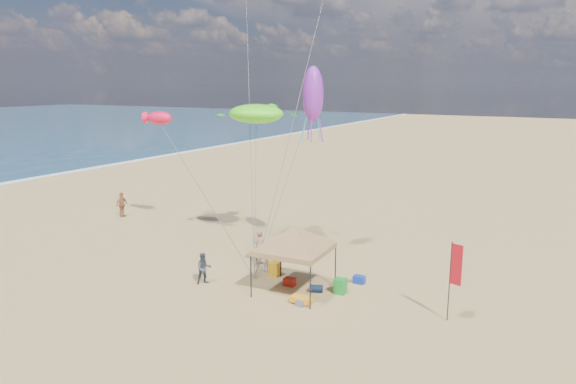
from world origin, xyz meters
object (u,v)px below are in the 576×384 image
feather_flag (454,270)px  person_near_b (204,268)px  cooler_red (290,282)px  person_near_a (259,247)px  beach_cart (301,299)px  canopy_tent (294,229)px  cooler_blue (359,280)px  person_far_a (122,205)px  chair_green (340,286)px  person_near_c (266,257)px  chair_yellow (275,269)px

feather_flag → person_near_b: bearing=-172.0°
cooler_red → person_near_a: size_ratio=0.28×
beach_cart → person_near_a: (-4.35, 3.50, 0.76)m
canopy_tent → person_near_a: bearing=144.6°
canopy_tent → cooler_blue: bearing=47.2°
person_far_a → chair_green: bearing=-109.1°
cooler_blue → person_far_a: 20.14m
beach_cart → person_near_c: 4.37m
cooler_blue → person_near_a: person_near_a is taller
chair_yellow → person_near_a: person_near_a is taller
canopy_tent → person_far_a: bearing=160.5°
cooler_blue → beach_cart: 3.74m
feather_flag → cooler_blue: 5.63m
cooler_red → chair_green: chair_green is taller
canopy_tent → person_near_b: canopy_tent is taller
cooler_red → canopy_tent: bearing=-44.7°
person_near_b → person_far_a: 15.21m
chair_yellow → person_far_a: size_ratio=0.39×
chair_green → person_near_a: 5.65m
canopy_tent → person_near_a: size_ratio=3.08×
feather_flag → cooler_red: (-7.61, 0.20, -2.04)m
person_near_a → person_near_c: size_ratio=1.22×
cooler_blue → person_far_a: size_ratio=0.30×
person_near_b → cooler_blue: bearing=-22.0°
person_near_c → canopy_tent: bearing=158.7°
cooler_blue → chair_green: 1.61m
feather_flag → cooler_blue: (-4.82, 2.09, -2.04)m
cooler_red → cooler_blue: 3.38m
cooler_red → person_near_c: 2.32m
chair_green → chair_yellow: (-3.80, 0.51, 0.00)m
beach_cart → person_near_c: size_ratio=0.58×
beach_cart → person_near_c: (-3.42, 2.66, 0.58)m
feather_flag → cooler_blue: size_ratio=6.21×
cooler_red → person_near_a: 3.56m
canopy_tent → person_near_b: (-4.26, -1.26, -2.26)m
person_near_b → person_near_a: bearing=26.0°
cooler_red → beach_cart: (1.45, -1.59, 0.01)m
person_near_a → person_near_b: (-0.82, -3.70, -0.19)m
person_near_c → cooler_red: bearing=162.7°
person_near_a → person_far_a: bearing=-45.1°
person_near_a → beach_cart: bearing=111.0°
cooler_blue → person_near_c: 4.87m
person_near_a → feather_flag: bearing=138.5°
chair_yellow → person_near_a: bearing=145.7°
person_far_a → feather_flag: bearing=-107.2°
cooler_blue → beach_cart: bearing=-111.0°
beach_cart → person_far_a: (-18.43, 7.25, 0.71)m
cooler_red → chair_yellow: chair_yellow is taller
cooler_red → person_far_a: (-16.98, 5.66, 0.72)m
canopy_tent → cooler_red: bearing=135.3°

